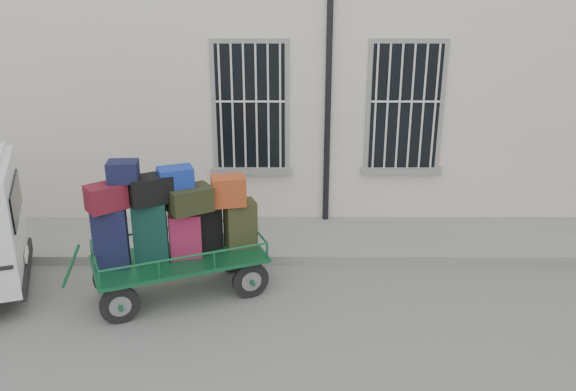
% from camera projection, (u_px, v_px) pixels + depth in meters
% --- Properties ---
extents(ground, '(80.00, 80.00, 0.00)m').
position_uv_depth(ground, '(270.00, 309.00, 9.25)').
color(ground, slate).
rests_on(ground, ground).
extents(building, '(24.00, 5.15, 6.00)m').
position_uv_depth(building, '(276.00, 43.00, 13.27)').
color(building, beige).
rests_on(building, ground).
extents(sidewalk, '(24.00, 1.70, 0.15)m').
position_uv_depth(sidewalk, '(273.00, 239.00, 11.27)').
color(sidewalk, gray).
rests_on(sidewalk, ground).
extents(luggage_cart, '(2.90, 1.94, 2.19)m').
position_uv_depth(luggage_cart, '(174.00, 228.00, 9.20)').
color(luggage_cart, black).
rests_on(luggage_cart, ground).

